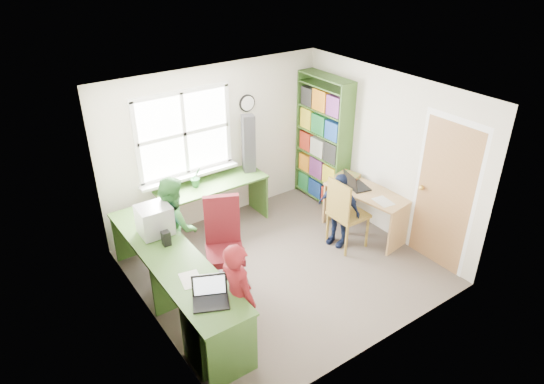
# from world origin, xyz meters

# --- Properties ---
(room) EXTENTS (3.64, 3.44, 2.44)m
(room) POSITION_xyz_m (0.01, 0.10, 1.22)
(room) COLOR #4C433C
(room) RESTS_ON ground
(l_desk) EXTENTS (2.38, 2.95, 0.75)m
(l_desk) POSITION_xyz_m (-1.31, -0.28, 0.46)
(l_desk) COLOR #3E6528
(l_desk) RESTS_ON ground
(right_desk) EXTENTS (0.73, 1.29, 0.71)m
(right_desk) POSITION_xyz_m (1.52, 0.00, 0.51)
(right_desk) COLOR tan
(right_desk) RESTS_ON ground
(bookshelf) EXTENTS (0.30, 1.02, 2.10)m
(bookshelf) POSITION_xyz_m (1.65, 1.19, 1.00)
(bookshelf) COLOR #3E6528
(bookshelf) RESTS_ON ground
(swivel_chair) EXTENTS (0.74, 0.74, 1.20)m
(swivel_chair) POSITION_xyz_m (-0.78, 0.17, 0.52)
(swivel_chair) COLOR black
(swivel_chair) RESTS_ON ground
(wooden_chair) EXTENTS (0.46, 0.46, 1.07)m
(wooden_chair) POSITION_xyz_m (0.99, -0.09, 0.58)
(wooden_chair) COLOR olive
(wooden_chair) RESTS_ON ground
(crt_monitor) EXTENTS (0.40, 0.36, 0.38)m
(crt_monitor) POSITION_xyz_m (-1.45, 0.64, 0.94)
(crt_monitor) COLOR #97969B
(crt_monitor) RESTS_ON l_desk
(laptop_left) EXTENTS (0.45, 0.42, 0.25)m
(laptop_left) POSITION_xyz_m (-1.49, -0.80, 0.81)
(laptop_left) COLOR black
(laptop_left) RESTS_ON l_desk
(laptop_right) EXTENTS (0.37, 0.41, 0.24)m
(laptop_right) POSITION_xyz_m (1.43, 0.19, 0.76)
(laptop_right) COLOR black
(laptop_right) RESTS_ON right_desk
(speaker_a) EXTENTS (0.09, 0.09, 0.18)m
(speaker_a) POSITION_xyz_m (-1.45, 0.35, 0.84)
(speaker_a) COLOR black
(speaker_a) RESTS_ON l_desk
(speaker_b) EXTENTS (0.12, 0.12, 0.20)m
(speaker_b) POSITION_xyz_m (-1.48, 0.83, 0.85)
(speaker_b) COLOR black
(speaker_b) RESTS_ON l_desk
(cd_tower) EXTENTS (0.22, 0.21, 0.90)m
(cd_tower) POSITION_xyz_m (0.43, 1.47, 1.20)
(cd_tower) COLOR black
(cd_tower) RESTS_ON l_desk
(game_box) EXTENTS (0.37, 0.37, 0.06)m
(game_box) POSITION_xyz_m (1.56, 0.47, 0.74)
(game_box) COLOR red
(game_box) RESTS_ON right_desk
(paper_a) EXTENTS (0.26, 0.33, 0.00)m
(paper_a) POSITION_xyz_m (-1.51, -0.40, 0.75)
(paper_a) COLOR beige
(paper_a) RESTS_ON l_desk
(paper_b) EXTENTS (0.24, 0.31, 0.00)m
(paper_b) POSITION_xyz_m (1.47, -0.35, 0.71)
(paper_b) COLOR beige
(paper_b) RESTS_ON right_desk
(potted_plant) EXTENTS (0.18, 0.16, 0.29)m
(potted_plant) POSITION_xyz_m (-0.48, 1.47, 0.90)
(potted_plant) COLOR #2A6937
(potted_plant) RESTS_ON l_desk
(person_red) EXTENTS (0.39, 0.53, 1.34)m
(person_red) POSITION_xyz_m (-1.21, -0.86, 0.67)
(person_red) COLOR maroon
(person_red) RESTS_ON ground
(person_green) EXTENTS (0.62, 0.75, 1.39)m
(person_green) POSITION_xyz_m (-1.17, 0.75, 0.69)
(person_green) COLOR #2D6E2C
(person_green) RESTS_ON ground
(person_navy) EXTENTS (0.46, 0.71, 1.12)m
(person_navy) POSITION_xyz_m (0.99, 0.03, 0.56)
(person_navy) COLOR #121C3B
(person_navy) RESTS_ON ground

